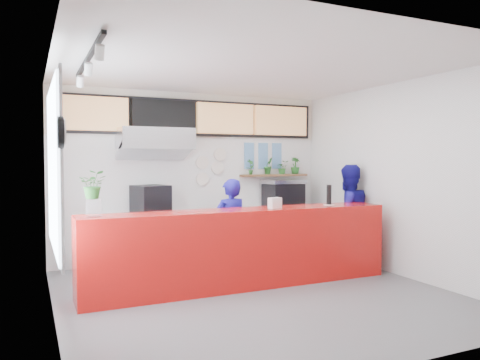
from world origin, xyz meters
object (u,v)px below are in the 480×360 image
object	(u,v)px
espresso_machine	(283,195)
pepper_mill	(329,195)
staff_center	(230,228)
service_counter	(242,248)
staff_right	(348,215)
panini_oven	(151,199)

from	to	relation	value
espresso_machine	pepper_mill	size ratio (longest dim) A/B	2.28
espresso_machine	staff_center	size ratio (longest dim) A/B	0.45
service_counter	staff_right	world-z (taller)	staff_right
staff_center	pepper_mill	xyz separation A→B (m)	(1.39, -0.60, 0.51)
staff_right	pepper_mill	size ratio (longest dim) A/B	5.75
panini_oven	espresso_machine	world-z (taller)	panini_oven
panini_oven	staff_right	size ratio (longest dim) A/B	0.30
service_counter	staff_right	distance (m)	2.32
staff_right	panini_oven	bearing A→B (deg)	-19.42
staff_center	staff_right	world-z (taller)	staff_right
panini_oven	espresso_machine	distance (m)	2.56
service_counter	staff_center	bearing A→B (deg)	83.89
panini_oven	staff_center	size ratio (longest dim) A/B	0.35
panini_oven	staff_right	bearing A→B (deg)	-37.45
panini_oven	pepper_mill	world-z (taller)	pepper_mill
service_counter	espresso_machine	bearing A→B (deg)	46.79
panini_oven	espresso_machine	bearing A→B (deg)	-15.26
service_counter	espresso_machine	xyz separation A→B (m)	(1.69, 1.80, 0.57)
service_counter	panini_oven	world-z (taller)	panini_oven
staff_center	staff_right	size ratio (longest dim) A/B	0.88
service_counter	staff_right	xyz separation A→B (m)	(2.24, 0.53, 0.31)
staff_right	pepper_mill	world-z (taller)	staff_right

